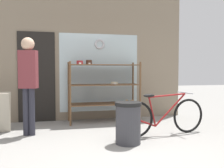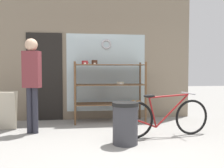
{
  "view_description": "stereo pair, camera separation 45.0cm",
  "coord_description": "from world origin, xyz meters",
  "px_view_note": "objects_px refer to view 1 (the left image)",
  "views": [
    {
      "loc": [
        -0.92,
        -3.43,
        1.19
      ],
      "look_at": [
        0.12,
        0.96,
        0.96
      ],
      "focal_mm": 40.0,
      "sensor_mm": 36.0,
      "label": 1
    },
    {
      "loc": [
        -0.48,
        -3.51,
        1.19
      ],
      "look_at": [
        0.12,
        0.96,
        0.96
      ],
      "focal_mm": 40.0,
      "sensor_mm": 36.0,
      "label": 2
    }
  ],
  "objects_px": {
    "display_case": "(103,85)",
    "bicycle": "(163,116)",
    "pedestrian": "(28,77)",
    "trash_bin": "(128,121)"
  },
  "relations": [
    {
      "from": "pedestrian",
      "to": "trash_bin",
      "type": "relative_size",
      "value": 2.63
    },
    {
      "from": "display_case",
      "to": "trash_bin",
      "type": "xyz_separation_m",
      "value": [
        0.04,
        -1.83,
        -0.5
      ]
    },
    {
      "from": "pedestrian",
      "to": "trash_bin",
      "type": "distance_m",
      "value": 2.01
    },
    {
      "from": "display_case",
      "to": "bicycle",
      "type": "xyz_separation_m",
      "value": [
        0.83,
        -1.45,
        -0.52
      ]
    },
    {
      "from": "bicycle",
      "to": "display_case",
      "type": "bearing_deg",
      "value": 112.99
    },
    {
      "from": "display_case",
      "to": "bicycle",
      "type": "relative_size",
      "value": 0.94
    },
    {
      "from": "display_case",
      "to": "pedestrian",
      "type": "xyz_separation_m",
      "value": [
        -1.58,
        -0.89,
        0.21
      ]
    },
    {
      "from": "bicycle",
      "to": "trash_bin",
      "type": "distance_m",
      "value": 0.87
    },
    {
      "from": "display_case",
      "to": "trash_bin",
      "type": "relative_size",
      "value": 2.39
    },
    {
      "from": "display_case",
      "to": "bicycle",
      "type": "height_order",
      "value": "display_case"
    }
  ]
}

